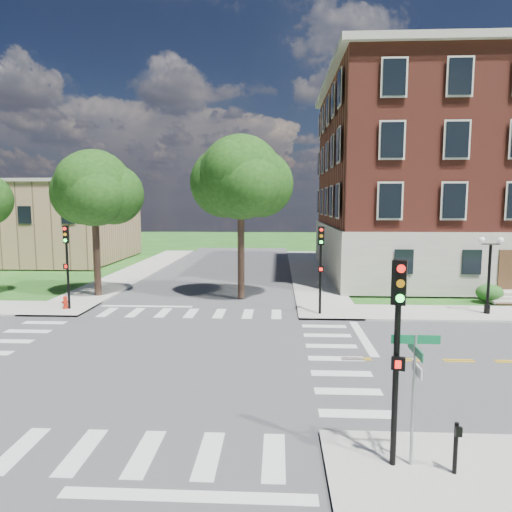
{
  "coord_description": "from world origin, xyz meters",
  "views": [
    {
      "loc": [
        4.88,
        -17.69,
        6.17
      ],
      "look_at": [
        3.62,
        7.92,
        3.2
      ],
      "focal_mm": 32.0,
      "sensor_mm": 36.0,
      "label": 1
    }
  ],
  "objects_px": {
    "push_button_post": "(456,445)",
    "fire_hydrant": "(65,303)",
    "traffic_signal_nw": "(67,256)",
    "twin_lamp_west": "(489,270)",
    "traffic_signal_ne": "(321,258)",
    "street_sign_pole": "(415,374)",
    "traffic_signal_se": "(397,337)"
  },
  "relations": [
    {
      "from": "push_button_post",
      "to": "fire_hydrant",
      "type": "relative_size",
      "value": 1.6
    },
    {
      "from": "traffic_signal_nw",
      "to": "fire_hydrant",
      "type": "distance_m",
      "value": 2.73
    },
    {
      "from": "twin_lamp_west",
      "to": "push_button_post",
      "type": "distance_m",
      "value": 17.26
    },
    {
      "from": "traffic_signal_ne",
      "to": "push_button_post",
      "type": "bearing_deg",
      "value": -83.59
    },
    {
      "from": "traffic_signal_ne",
      "to": "street_sign_pole",
      "type": "bearing_deg",
      "value": -86.85
    },
    {
      "from": "traffic_signal_se",
      "to": "push_button_post",
      "type": "xyz_separation_m",
      "value": [
        1.3,
        -0.31,
        -2.39
      ]
    },
    {
      "from": "street_sign_pole",
      "to": "fire_hydrant",
      "type": "xyz_separation_m",
      "value": [
        -15.39,
        15.1,
        -1.84
      ]
    },
    {
      "from": "traffic_signal_se",
      "to": "street_sign_pole",
      "type": "height_order",
      "value": "traffic_signal_se"
    },
    {
      "from": "traffic_signal_se",
      "to": "traffic_signal_nw",
      "type": "xyz_separation_m",
      "value": [
        -14.72,
        15.07,
        0.0
      ]
    },
    {
      "from": "traffic_signal_se",
      "to": "traffic_signal_nw",
      "type": "height_order",
      "value": "same"
    },
    {
      "from": "traffic_signal_nw",
      "to": "twin_lamp_west",
      "type": "height_order",
      "value": "traffic_signal_nw"
    },
    {
      "from": "traffic_signal_ne",
      "to": "twin_lamp_west",
      "type": "bearing_deg",
      "value": 3.06
    },
    {
      "from": "twin_lamp_west",
      "to": "fire_hydrant",
      "type": "bearing_deg",
      "value": 179.98
    },
    {
      "from": "fire_hydrant",
      "to": "traffic_signal_se",
      "type": "bearing_deg",
      "value": -45.32
    },
    {
      "from": "traffic_signal_nw",
      "to": "twin_lamp_west",
      "type": "bearing_deg",
      "value": 0.12
    },
    {
      "from": "street_sign_pole",
      "to": "fire_hydrant",
      "type": "height_order",
      "value": "street_sign_pole"
    },
    {
      "from": "traffic_signal_ne",
      "to": "fire_hydrant",
      "type": "height_order",
      "value": "traffic_signal_ne"
    },
    {
      "from": "street_sign_pole",
      "to": "push_button_post",
      "type": "bearing_deg",
      "value": -20.92
    },
    {
      "from": "push_button_post",
      "to": "traffic_signal_se",
      "type": "bearing_deg",
      "value": 166.79
    },
    {
      "from": "twin_lamp_west",
      "to": "push_button_post",
      "type": "xyz_separation_m",
      "value": [
        -7.55,
        -15.43,
        -1.73
      ]
    },
    {
      "from": "traffic_signal_se",
      "to": "fire_hydrant",
      "type": "relative_size",
      "value": 6.4
    },
    {
      "from": "traffic_signal_se",
      "to": "traffic_signal_nw",
      "type": "distance_m",
      "value": 21.07
    },
    {
      "from": "twin_lamp_west",
      "to": "street_sign_pole",
      "type": "relative_size",
      "value": 1.36
    },
    {
      "from": "street_sign_pole",
      "to": "traffic_signal_nw",
      "type": "bearing_deg",
      "value": 135.2
    },
    {
      "from": "traffic_signal_ne",
      "to": "twin_lamp_west",
      "type": "xyz_separation_m",
      "value": [
        9.23,
        0.49,
        -0.66
      ]
    },
    {
      "from": "traffic_signal_se",
      "to": "traffic_signal_nw",
      "type": "relative_size",
      "value": 1.0
    },
    {
      "from": "twin_lamp_west",
      "to": "fire_hydrant",
      "type": "distance_m",
      "value": 23.91
    },
    {
      "from": "traffic_signal_ne",
      "to": "fire_hydrant",
      "type": "relative_size",
      "value": 6.4
    },
    {
      "from": "traffic_signal_se",
      "to": "twin_lamp_west",
      "type": "bearing_deg",
      "value": 59.66
    },
    {
      "from": "fire_hydrant",
      "to": "traffic_signal_nw",
      "type": "bearing_deg",
      "value": -13.5
    },
    {
      "from": "traffic_signal_se",
      "to": "push_button_post",
      "type": "height_order",
      "value": "traffic_signal_se"
    },
    {
      "from": "traffic_signal_se",
      "to": "fire_hydrant",
      "type": "distance_m",
      "value": 21.46
    }
  ]
}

